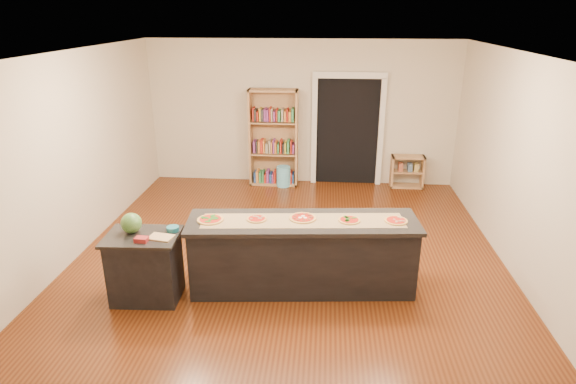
# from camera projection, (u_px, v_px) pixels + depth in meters

# --- Properties ---
(room) EXTENTS (6.00, 7.00, 2.80)m
(room) POSITION_uv_depth(u_px,v_px,m) (287.00, 168.00, 6.15)
(room) COLOR beige
(room) RESTS_ON ground
(doorway) EXTENTS (1.40, 0.09, 2.21)m
(doorway) POSITION_uv_depth(u_px,v_px,m) (348.00, 125.00, 9.37)
(doorway) COLOR black
(doorway) RESTS_ON room
(kitchen_island) EXTENTS (2.79, 0.76, 0.92)m
(kitchen_island) POSITION_uv_depth(u_px,v_px,m) (302.00, 254.00, 5.95)
(kitchen_island) COLOR black
(kitchen_island) RESTS_ON ground
(side_counter) EXTENTS (0.85, 0.62, 0.84)m
(side_counter) POSITION_uv_depth(u_px,v_px,m) (145.00, 267.00, 5.74)
(side_counter) COLOR black
(side_counter) RESTS_ON ground
(bookshelf) EXTENTS (0.95, 0.34, 1.89)m
(bookshelf) POSITION_uv_depth(u_px,v_px,m) (274.00, 138.00, 9.41)
(bookshelf) COLOR tan
(bookshelf) RESTS_ON ground
(low_shelf) EXTENTS (0.64, 0.27, 0.64)m
(low_shelf) POSITION_uv_depth(u_px,v_px,m) (407.00, 171.00, 9.46)
(low_shelf) COLOR tan
(low_shelf) RESTS_ON ground
(waste_bin) EXTENTS (0.28, 0.28, 0.40)m
(waste_bin) POSITION_uv_depth(u_px,v_px,m) (283.00, 176.00, 9.55)
(waste_bin) COLOR #69C7EB
(waste_bin) RESTS_ON ground
(kraft_paper) EXTENTS (2.45, 0.65, 0.00)m
(kraft_paper) POSITION_uv_depth(u_px,v_px,m) (303.00, 221.00, 5.78)
(kraft_paper) COLOR #92774B
(kraft_paper) RESTS_ON kitchen_island
(watermelon) EXTENTS (0.24, 0.24, 0.24)m
(watermelon) POSITION_uv_depth(u_px,v_px,m) (131.00, 223.00, 5.62)
(watermelon) COLOR #144214
(watermelon) RESTS_ON side_counter
(cutting_board) EXTENTS (0.31, 0.23, 0.02)m
(cutting_board) POSITION_uv_depth(u_px,v_px,m) (161.00, 237.00, 5.53)
(cutting_board) COLOR tan
(cutting_board) RESTS_ON side_counter
(package_red) EXTENTS (0.15, 0.11, 0.05)m
(package_red) POSITION_uv_depth(u_px,v_px,m) (141.00, 239.00, 5.44)
(package_red) COLOR maroon
(package_red) RESTS_ON side_counter
(package_teal) EXTENTS (0.15, 0.15, 0.06)m
(package_teal) POSITION_uv_depth(u_px,v_px,m) (173.00, 229.00, 5.69)
(package_teal) COLOR #195966
(package_teal) RESTS_ON side_counter
(pizza_a) EXTENTS (0.32, 0.32, 0.02)m
(pizza_a) POSITION_uv_depth(u_px,v_px,m) (210.00, 219.00, 5.79)
(pizza_a) COLOR tan
(pizza_a) RESTS_ON kitchen_island
(pizza_b) EXTENTS (0.26, 0.26, 0.02)m
(pizza_b) POSITION_uv_depth(u_px,v_px,m) (257.00, 219.00, 5.80)
(pizza_b) COLOR tan
(pizza_b) RESTS_ON kitchen_island
(pizza_c) EXTENTS (0.31, 0.31, 0.02)m
(pizza_c) POSITION_uv_depth(u_px,v_px,m) (303.00, 218.00, 5.83)
(pizza_c) COLOR tan
(pizza_c) RESTS_ON kitchen_island
(pizza_d) EXTENTS (0.27, 0.27, 0.02)m
(pizza_d) POSITION_uv_depth(u_px,v_px,m) (349.00, 220.00, 5.77)
(pizza_d) COLOR tan
(pizza_d) RESTS_ON kitchen_island
(pizza_e) EXTENTS (0.26, 0.26, 0.02)m
(pizza_e) POSITION_uv_depth(u_px,v_px,m) (396.00, 221.00, 5.76)
(pizza_e) COLOR tan
(pizza_e) RESTS_ON kitchen_island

